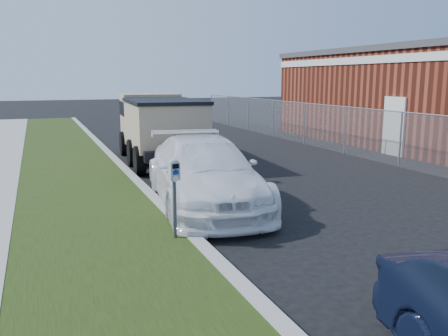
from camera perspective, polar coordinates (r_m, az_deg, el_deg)
name	(u,v)px	position (r m, az deg, el deg)	size (l,w,h in m)	color
ground	(304,219)	(10.02, 9.64, -6.07)	(120.00, 120.00, 0.00)	black
streetside	(16,219)	(10.57, -23.78, -5.58)	(6.12, 50.00, 0.15)	gray
chainlink_fence	(346,121)	(18.83, 14.43, 5.50)	(0.06, 30.06, 30.00)	slate
brick_building	(446,95)	(23.50, 25.11, 7.91)	(9.20, 14.20, 4.17)	maroon
parking_meter	(174,181)	(8.16, -6.01, -1.62)	(0.21, 0.16, 1.39)	#3F4247
white_wagon	(203,172)	(10.77, -2.52, -0.54)	(2.15, 5.29, 1.54)	white
dump_truck	(159,124)	(16.75, -7.85, 5.22)	(2.66, 5.99, 2.29)	black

